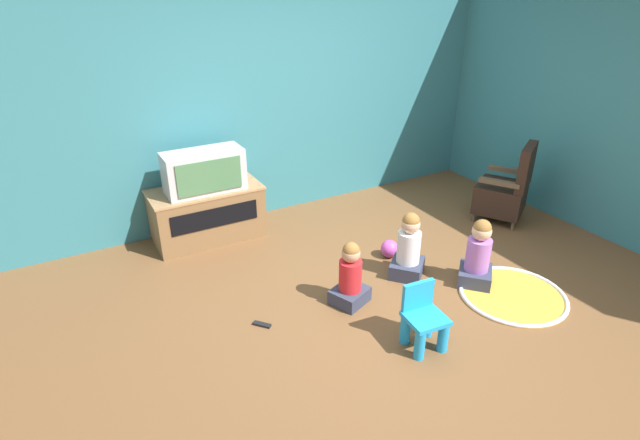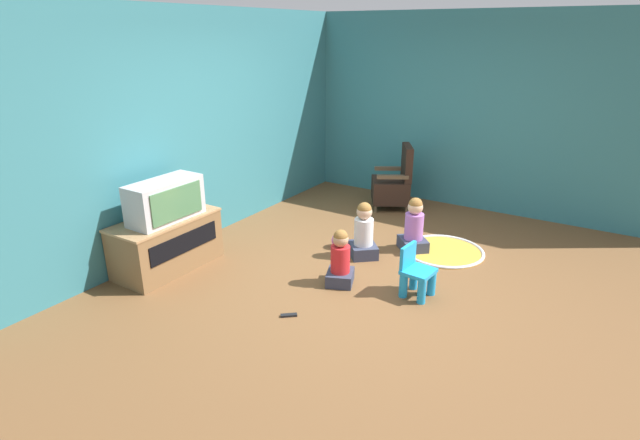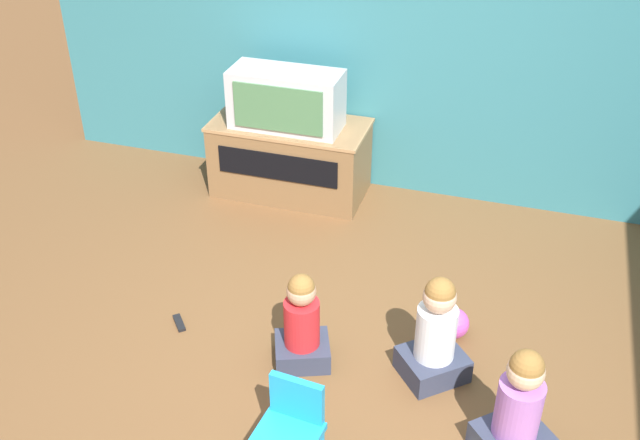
{
  "view_description": "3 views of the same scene",
  "coord_description": "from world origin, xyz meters",
  "px_view_note": "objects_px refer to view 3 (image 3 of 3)",
  "views": [
    {
      "loc": [
        -2.3,
        -2.88,
        2.57
      ],
      "look_at": [
        -0.48,
        0.34,
        0.74
      ],
      "focal_mm": 28.0,
      "sensor_mm": 36.0,
      "label": 1
    },
    {
      "loc": [
        -4.26,
        -2.14,
        2.43
      ],
      "look_at": [
        -0.44,
        0.28,
        0.7
      ],
      "focal_mm": 28.0,
      "sensor_mm": 36.0,
      "label": 2
    },
    {
      "loc": [
        0.71,
        -2.82,
        2.92
      ],
      "look_at": [
        -0.26,
        0.27,
        0.85
      ],
      "focal_mm": 42.0,
      "sensor_mm": 36.0,
      "label": 3
    }
  ],
  "objects_px": {
    "tv_cabinet": "(290,157)",
    "child_watching_center": "(302,325)",
    "toy_ball": "(454,323)",
    "child_watching_left": "(518,412)",
    "child_watching_right": "(435,335)",
    "remote_control": "(179,323)",
    "television": "(286,100)"
  },
  "relations": [
    {
      "from": "tv_cabinet",
      "to": "remote_control",
      "type": "xyz_separation_m",
      "value": [
        -0.12,
        -1.68,
        -0.29
      ]
    },
    {
      "from": "child_watching_right",
      "to": "television",
      "type": "bearing_deg",
      "value": 90.09
    },
    {
      "from": "child_watching_center",
      "to": "child_watching_right",
      "type": "height_order",
      "value": "child_watching_right"
    },
    {
      "from": "television",
      "to": "child_watching_right",
      "type": "distance_m",
      "value": 2.17
    },
    {
      "from": "child_watching_right",
      "to": "remote_control",
      "type": "xyz_separation_m",
      "value": [
        -1.51,
        -0.04,
        -0.27
      ]
    },
    {
      "from": "tv_cabinet",
      "to": "child_watching_center",
      "type": "distance_m",
      "value": 1.88
    },
    {
      "from": "television",
      "to": "child_watching_center",
      "type": "xyz_separation_m",
      "value": [
        0.68,
        -1.7,
        -0.53
      ]
    },
    {
      "from": "toy_ball",
      "to": "child_watching_left",
      "type": "bearing_deg",
      "value": -62.42
    },
    {
      "from": "child_watching_right",
      "to": "toy_ball",
      "type": "bearing_deg",
      "value": 39.4
    },
    {
      "from": "child_watching_right",
      "to": "tv_cabinet",
      "type": "bearing_deg",
      "value": 89.12
    },
    {
      "from": "remote_control",
      "to": "tv_cabinet",
      "type": "bearing_deg",
      "value": -44.25
    },
    {
      "from": "child_watching_center",
      "to": "toy_ball",
      "type": "distance_m",
      "value": 0.91
    },
    {
      "from": "television",
      "to": "tv_cabinet",
      "type": "bearing_deg",
      "value": 90.0
    },
    {
      "from": "television",
      "to": "child_watching_left",
      "type": "bearing_deg",
      "value": -47.3
    },
    {
      "from": "child_watching_left",
      "to": "child_watching_center",
      "type": "relative_size",
      "value": 1.1
    },
    {
      "from": "child_watching_left",
      "to": "child_watching_center",
      "type": "height_order",
      "value": "child_watching_left"
    },
    {
      "from": "tv_cabinet",
      "to": "child_watching_center",
      "type": "height_order",
      "value": "child_watching_center"
    },
    {
      "from": "child_watching_right",
      "to": "remote_control",
      "type": "distance_m",
      "value": 1.53
    },
    {
      "from": "television",
      "to": "child_watching_left",
      "type": "distance_m",
      "value": 2.78
    },
    {
      "from": "tv_cabinet",
      "to": "remote_control",
      "type": "bearing_deg",
      "value": -93.91
    },
    {
      "from": "child_watching_center",
      "to": "toy_ball",
      "type": "height_order",
      "value": "child_watching_center"
    },
    {
      "from": "television",
      "to": "child_watching_center",
      "type": "relative_size",
      "value": 1.36
    },
    {
      "from": "child_watching_center",
      "to": "child_watching_right",
      "type": "xyz_separation_m",
      "value": [
        0.71,
        0.11,
        0.03
      ]
    },
    {
      "from": "child_watching_right",
      "to": "remote_control",
      "type": "bearing_deg",
      "value": 140.3
    },
    {
      "from": "television",
      "to": "child_watching_right",
      "type": "xyz_separation_m",
      "value": [
        1.39,
        -1.59,
        -0.5
      ]
    },
    {
      "from": "toy_ball",
      "to": "remote_control",
      "type": "distance_m",
      "value": 1.62
    },
    {
      "from": "toy_ball",
      "to": "remote_control",
      "type": "bearing_deg",
      "value": -166.05
    },
    {
      "from": "child_watching_left",
      "to": "child_watching_right",
      "type": "height_order",
      "value": "child_watching_right"
    },
    {
      "from": "toy_ball",
      "to": "remote_control",
      "type": "xyz_separation_m",
      "value": [
        -1.57,
        -0.39,
        -0.08
      ]
    },
    {
      "from": "child_watching_left",
      "to": "remote_control",
      "type": "distance_m",
      "value": 2.02
    },
    {
      "from": "remote_control",
      "to": "toy_ball",
      "type": "bearing_deg",
      "value": -116.39
    },
    {
      "from": "child_watching_right",
      "to": "remote_control",
      "type": "height_order",
      "value": "child_watching_right"
    }
  ]
}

